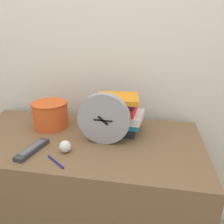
{
  "coord_description": "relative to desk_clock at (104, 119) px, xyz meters",
  "views": [
    {
      "loc": [
        0.35,
        -0.64,
        1.28
      ],
      "look_at": [
        0.17,
        0.35,
        0.9
      ],
      "focal_mm": 35.0,
      "sensor_mm": 36.0,
      "label": 1
    }
  ],
  "objects": [
    {
      "name": "wall_back",
      "position": [
        -0.14,
        0.41,
        0.32
      ],
      "size": [
        6.0,
        0.04,
        2.4
      ],
      "color": "silver",
      "rests_on": "ground_plane"
    },
    {
      "name": "crumpled_paper_ball",
      "position": [
        -0.15,
        -0.12,
        -0.1
      ],
      "size": [
        0.05,
        0.05,
        0.05
      ],
      "color": "white",
      "rests_on": "desk"
    },
    {
      "name": "desk",
      "position": [
        -0.14,
        0.03,
        -0.5
      ],
      "size": [
        1.25,
        0.62,
        0.76
      ],
      "color": "brown",
      "rests_on": "ground_plane"
    },
    {
      "name": "tv_remote",
      "position": [
        -0.3,
        -0.14,
        -0.11
      ],
      "size": [
        0.08,
        0.2,
        0.02
      ],
      "color": "#333338",
      "rests_on": "desk"
    },
    {
      "name": "basket",
      "position": [
        -0.34,
        0.13,
        -0.05
      ],
      "size": [
        0.2,
        0.2,
        0.15
      ],
      "color": "#E05623",
      "rests_on": "desk"
    },
    {
      "name": "book_stack",
      "position": [
        0.05,
        0.13,
        -0.02
      ],
      "size": [
        0.25,
        0.22,
        0.21
      ],
      "color": "#232328",
      "rests_on": "desk"
    },
    {
      "name": "desk_clock",
      "position": [
        0.0,
        0.0,
        0.0
      ],
      "size": [
        0.25,
        0.04,
        0.25
      ],
      "color": "#99999E",
      "rests_on": "desk"
    },
    {
      "name": "pen",
      "position": [
        -0.16,
        -0.21,
        -0.12
      ],
      "size": [
        0.1,
        0.08,
        0.01
      ],
      "color": "navy",
      "rests_on": "desk"
    }
  ]
}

